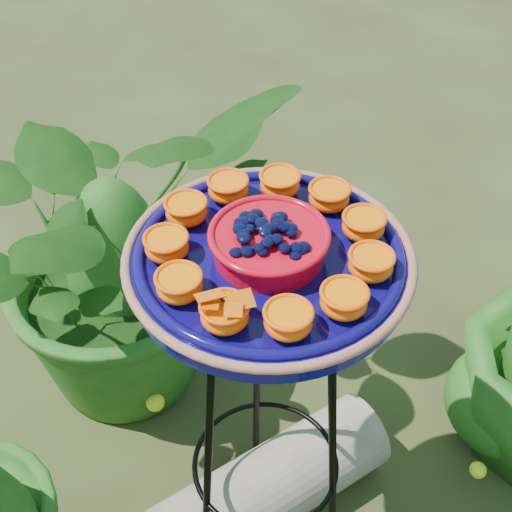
# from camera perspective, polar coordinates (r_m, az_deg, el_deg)

# --- Properties ---
(tripod_stand) EXTENTS (0.42, 0.42, 0.91)m
(tripod_stand) POSITION_cam_1_polar(r_m,az_deg,el_deg) (1.47, 0.84, -11.48)
(tripod_stand) COLOR black
(tripod_stand) RESTS_ON ground
(feeder_dish) EXTENTS (0.59, 0.59, 0.11)m
(feeder_dish) POSITION_cam_1_polar(r_m,az_deg,el_deg) (1.17, 1.03, 0.04)
(feeder_dish) COLOR #0B064F
(feeder_dish) RESTS_ON tripod_stand
(driftwood_log) EXTENTS (0.57, 0.58, 0.20)m
(driftwood_log) POSITION_cam_1_polar(r_m,az_deg,el_deg) (1.89, 1.28, -17.84)
(driftwood_log) COLOR tan
(driftwood_log) RESTS_ON ground
(shrub_back_left) EXTENTS (1.12, 1.15, 0.97)m
(shrub_back_left) POSITION_cam_1_polar(r_m,az_deg,el_deg) (1.93, -11.23, 0.90)
(shrub_back_left) COLOR #1D5215
(shrub_back_left) RESTS_ON ground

